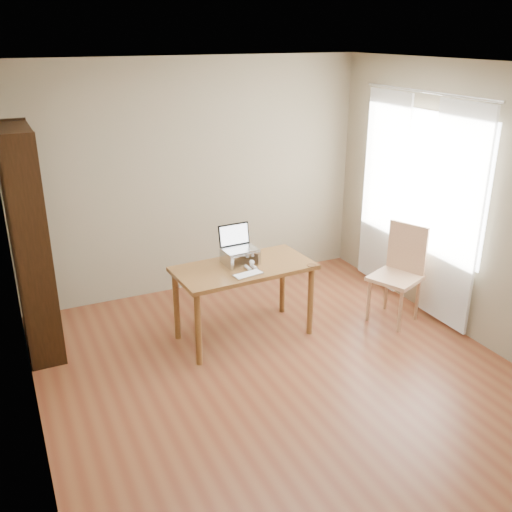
% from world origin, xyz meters
% --- Properties ---
extents(room, '(4.04, 4.54, 2.64)m').
position_xyz_m(room, '(0.03, 0.01, 1.30)').
color(room, brown).
rests_on(room, ground).
extents(bookshelf, '(0.30, 0.90, 2.10)m').
position_xyz_m(bookshelf, '(-1.83, 1.55, 1.05)').
color(bookshelf, black).
rests_on(bookshelf, ground).
extents(curtains, '(0.03, 1.90, 2.25)m').
position_xyz_m(curtains, '(1.92, 0.80, 1.17)').
color(curtains, white).
rests_on(curtains, ground).
extents(desk, '(1.35, 0.73, 0.75)m').
position_xyz_m(desk, '(-0.01, 0.89, 0.64)').
color(desk, brown).
rests_on(desk, ground).
extents(laptop_stand, '(0.32, 0.25, 0.13)m').
position_xyz_m(laptop_stand, '(-0.01, 0.97, 0.83)').
color(laptop_stand, silver).
rests_on(laptop_stand, desk).
extents(laptop, '(0.33, 0.28, 0.23)m').
position_xyz_m(laptop, '(-0.01, 1.03, 0.94)').
color(laptop, silver).
rests_on(laptop, laptop_stand).
extents(keyboard, '(0.30, 0.16, 0.02)m').
position_xyz_m(keyboard, '(-0.07, 0.67, 0.76)').
color(keyboard, silver).
rests_on(keyboard, desk).
extents(coaster, '(0.09, 0.09, 0.01)m').
position_xyz_m(coaster, '(0.58, 0.63, 0.75)').
color(coaster, brown).
rests_on(coaster, desk).
extents(cat, '(0.25, 0.49, 0.16)m').
position_xyz_m(cat, '(0.01, 1.00, 0.82)').
color(cat, '#423A34').
rests_on(cat, desk).
extents(chair, '(0.59, 0.59, 1.01)m').
position_xyz_m(chair, '(1.60, 0.53, 0.55)').
color(chair, tan).
rests_on(chair, ground).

